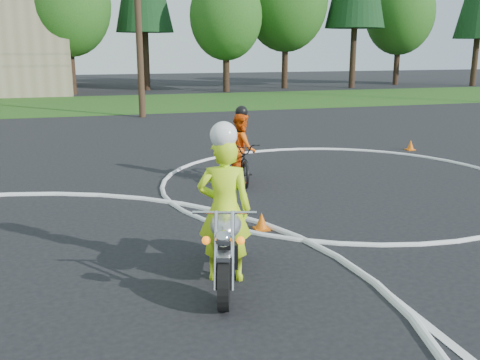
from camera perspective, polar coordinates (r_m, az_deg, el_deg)
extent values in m
cube|color=#1E4714|center=(29.89, -21.28, 7.36)|extent=(120.00, 10.00, 0.02)
torus|color=silver|center=(12.33, 10.60, -0.23)|extent=(8.10, 8.10, 0.10)
cylinder|color=black|center=(6.32, -1.71, -10.96)|extent=(0.32, 0.66, 0.65)
cylinder|color=black|center=(7.71, -1.20, -6.22)|extent=(0.32, 0.66, 0.65)
cube|color=black|center=(7.02, -1.42, -7.37)|extent=(0.46, 0.66, 0.32)
ellipsoid|color=#BABABF|center=(6.68, -1.52, -4.78)|extent=(0.58, 0.77, 0.30)
cube|color=black|center=(7.20, -1.33, -3.72)|extent=(0.46, 0.70, 0.11)
cylinder|color=silver|center=(6.25, -2.60, -7.48)|extent=(0.16, 0.38, 0.87)
cylinder|color=silver|center=(6.25, -0.81, -7.50)|extent=(0.16, 0.38, 0.87)
cube|color=silver|center=(6.16, -1.75, -8.14)|extent=(0.21, 0.27, 0.05)
cylinder|color=silver|center=(6.29, -1.65, -3.49)|extent=(0.73, 0.26, 0.04)
sphere|color=#B9B9BF|center=(5.99, -1.80, -6.25)|extent=(0.19, 0.19, 0.19)
sphere|color=orange|center=(6.03, -3.64, -6.45)|extent=(0.10, 0.10, 0.10)
sphere|color=orange|center=(6.02, 0.07, -6.48)|extent=(0.10, 0.10, 0.10)
cylinder|color=silver|center=(7.46, 0.05, -6.95)|extent=(0.34, 0.85, 0.09)
imported|color=#CEFF1A|center=(6.89, -1.68, -3.19)|extent=(0.80, 0.64, 1.91)
sphere|color=white|center=(6.61, -1.76, 4.81)|extent=(0.34, 0.34, 0.34)
imported|color=black|center=(12.08, 0.16, 1.99)|extent=(0.83, 1.86, 0.95)
imported|color=#F85A0D|center=(12.02, 0.16, 3.46)|extent=(0.68, 0.83, 1.58)
sphere|color=black|center=(11.90, 0.16, 7.30)|extent=(0.27, 0.27, 0.27)
cone|color=#E4600C|center=(9.00, 2.31, -4.39)|extent=(0.22, 0.22, 0.30)
cube|color=#E4600C|center=(9.04, 2.30, -5.20)|extent=(0.24, 0.24, 0.03)
cone|color=#E4600C|center=(16.72, 17.73, 3.57)|extent=(0.22, 0.22, 0.30)
cube|color=#E4600C|center=(16.74, 17.70, 3.12)|extent=(0.24, 0.24, 0.03)
cylinder|color=#382619|center=(36.66, -17.50, 11.25)|extent=(0.44, 0.44, 3.24)
ellipsoid|color=#1E5116|center=(36.72, -17.97, 17.42)|extent=(5.40, 5.40, 6.48)
cylinder|color=#382619|center=(38.90, -9.96, 12.33)|extent=(0.44, 0.44, 3.96)
cylinder|color=#382619|center=(36.90, -1.48, 11.61)|extent=(0.44, 0.44, 2.88)
ellipsoid|color=#1E5116|center=(36.92, -1.52, 17.08)|extent=(4.80, 4.80, 5.76)
cylinder|color=#382619|center=(40.34, 4.80, 12.29)|extent=(0.44, 0.44, 3.60)
ellipsoid|color=#1E5116|center=(40.45, 4.94, 18.53)|extent=(6.00, 6.00, 7.20)
cylinder|color=#382619|center=(41.50, 11.94, 12.58)|extent=(0.44, 0.44, 4.32)
cylinder|color=#382619|center=(45.76, 16.36, 11.76)|extent=(0.44, 0.44, 3.24)
ellipsoid|color=#1E5116|center=(45.81, 16.71, 16.70)|extent=(5.40, 5.40, 6.48)
cylinder|color=#382619|center=(46.26, 23.74, 11.40)|extent=(0.44, 0.44, 3.60)
cylinder|color=#382619|center=(37.93, -23.60, 10.54)|extent=(0.44, 0.44, 2.88)
ellipsoid|color=#1E5116|center=(37.95, -24.14, 15.83)|extent=(4.80, 4.80, 5.76)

